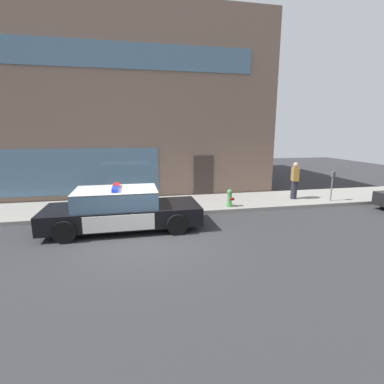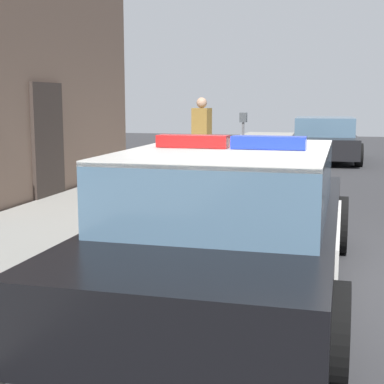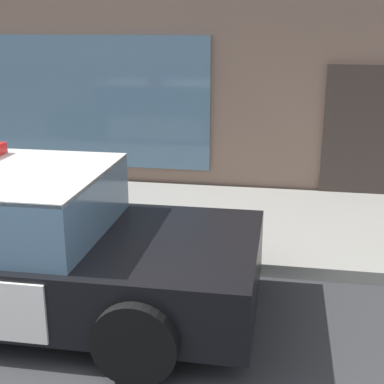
% 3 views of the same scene
% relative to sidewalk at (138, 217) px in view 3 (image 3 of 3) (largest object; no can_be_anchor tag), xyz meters
% --- Properties ---
extents(sidewalk, '(48.00, 2.93, 0.15)m').
position_rel_sidewalk_xyz_m(sidewalk, '(0.00, 0.00, 0.00)').
color(sidewalk, gray).
rests_on(sidewalk, ground).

